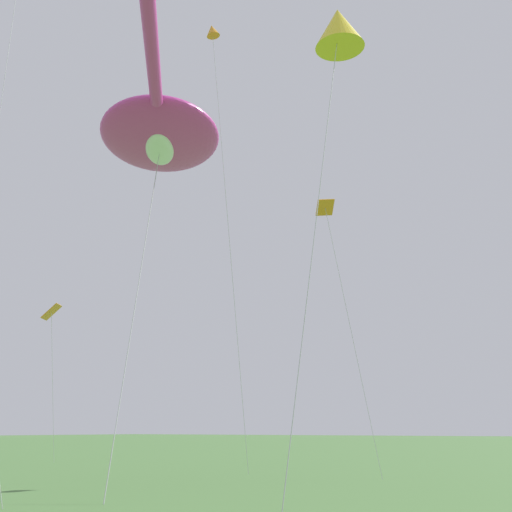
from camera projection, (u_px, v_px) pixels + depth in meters
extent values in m
ellipsoid|color=#CC3899|center=(160.00, 137.00, 22.40)|extent=(7.04, 6.80, 1.08)
cylinder|color=#CC3899|center=(152.00, 50.00, 16.97)|extent=(4.58, 3.76, 0.39)
ellipsoid|color=white|center=(160.00, 150.00, 22.28)|extent=(2.58, 2.34, 0.39)
cylinder|color=#B2B2B7|center=(138.00, 290.00, 18.30)|extent=(4.44, 2.76, 11.08)
cube|color=orange|center=(325.00, 207.00, 24.65)|extent=(0.89, 0.80, 0.60)
cylinder|color=#B2B2B7|center=(352.00, 334.00, 23.04)|extent=(0.36, 1.69, 9.98)
cone|color=yellow|center=(339.00, 28.00, 15.40)|extent=(1.49, 1.51, 1.10)
cylinder|color=#B2B2B7|center=(316.00, 222.00, 12.29)|extent=(3.81, 0.42, 11.07)
cube|color=orange|center=(51.00, 312.00, 32.46)|extent=(1.30, 1.27, 0.83)
cylinder|color=#B2B2B7|center=(53.00, 387.00, 32.22)|extent=(1.47, 0.61, 7.45)
cone|color=orange|center=(212.00, 31.00, 26.27)|extent=(0.84, 0.83, 0.59)
cylinder|color=#B2B2B7|center=(230.00, 242.00, 25.06)|extent=(2.80, 0.06, 17.61)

